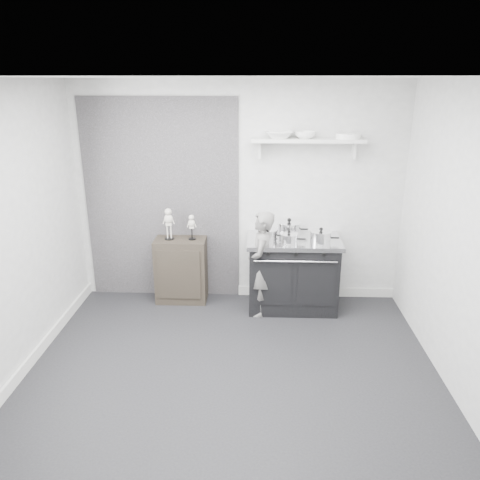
# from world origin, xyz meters

# --- Properties ---
(ground) EXTENTS (4.00, 4.00, 0.00)m
(ground) POSITION_xyz_m (0.00, 0.00, 0.00)
(ground) COLOR black
(ground) RESTS_ON ground
(room_shell) EXTENTS (4.02, 3.62, 2.71)m
(room_shell) POSITION_xyz_m (-0.09, 0.15, 1.64)
(room_shell) COLOR #B2B1AF
(room_shell) RESTS_ON ground
(wall_shelf) EXTENTS (1.30, 0.26, 0.24)m
(wall_shelf) POSITION_xyz_m (0.80, 1.68, 2.01)
(wall_shelf) COLOR silver
(wall_shelf) RESTS_ON room_shell
(stove) EXTENTS (1.11, 0.69, 0.89)m
(stove) POSITION_xyz_m (0.67, 1.48, 0.45)
(stove) COLOR black
(stove) RESTS_ON ground
(side_cabinet) EXTENTS (0.63, 0.37, 0.82)m
(side_cabinet) POSITION_xyz_m (-0.71, 1.61, 0.41)
(side_cabinet) COLOR black
(side_cabinet) RESTS_ON ground
(child) EXTENTS (0.36, 0.50, 1.27)m
(child) POSITION_xyz_m (0.28, 1.29, 0.63)
(child) COLOR slate
(child) RESTS_ON ground
(pot_front_left) EXTENTS (0.32, 0.24, 0.18)m
(pot_front_left) POSITION_xyz_m (0.36, 1.40, 0.96)
(pot_front_left) COLOR silver
(pot_front_left) RESTS_ON stove
(pot_back_left) EXTENTS (0.38, 0.29, 0.21)m
(pot_back_left) POSITION_xyz_m (0.62, 1.62, 0.97)
(pot_back_left) COLOR silver
(pot_back_left) RESTS_ON stove
(pot_front_right) EXTENTS (0.34, 0.25, 0.19)m
(pot_front_right) POSITION_xyz_m (0.97, 1.33, 0.96)
(pot_front_right) COLOR silver
(pot_front_right) RESTS_ON stove
(pot_front_center) EXTENTS (0.30, 0.21, 0.15)m
(pot_front_center) POSITION_xyz_m (0.60, 1.32, 0.95)
(pot_front_center) COLOR silver
(pot_front_center) RESTS_ON stove
(skeleton_full) EXTENTS (0.13, 0.08, 0.45)m
(skeleton_full) POSITION_xyz_m (-0.84, 1.61, 1.04)
(skeleton_full) COLOR beige
(skeleton_full) RESTS_ON side_cabinet
(skeleton_torso) EXTENTS (0.10, 0.06, 0.36)m
(skeleton_torso) POSITION_xyz_m (-0.56, 1.61, 1.00)
(skeleton_torso) COLOR beige
(skeleton_torso) RESTS_ON side_cabinet
(bowl_large) EXTENTS (0.32, 0.32, 0.08)m
(bowl_large) POSITION_xyz_m (0.47, 1.67, 2.08)
(bowl_large) COLOR white
(bowl_large) RESTS_ON wall_shelf
(bowl_small) EXTENTS (0.25, 0.25, 0.08)m
(bowl_small) POSITION_xyz_m (0.77, 1.67, 2.08)
(bowl_small) COLOR white
(bowl_small) RESTS_ON wall_shelf
(plate_stack) EXTENTS (0.28, 0.28, 0.06)m
(plate_stack) POSITION_xyz_m (1.26, 1.67, 2.07)
(plate_stack) COLOR white
(plate_stack) RESTS_ON wall_shelf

